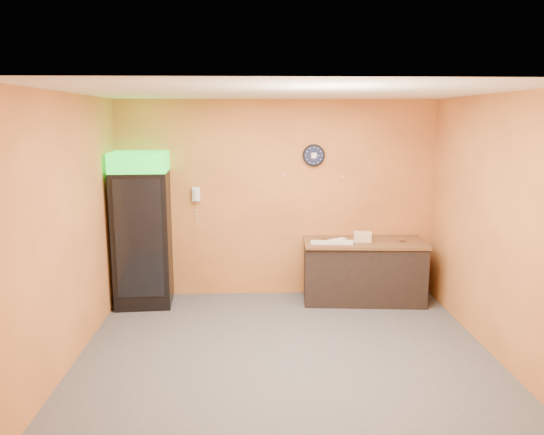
{
  "coord_description": "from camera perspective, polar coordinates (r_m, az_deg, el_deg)",
  "views": [
    {
      "loc": [
        -0.36,
        -5.48,
        2.54
      ],
      "look_at": [
        -0.12,
        0.6,
        1.4
      ],
      "focal_mm": 35.0,
      "sensor_mm": 36.0,
      "label": 1
    }
  ],
  "objects": [
    {
      "name": "butcher_paper",
      "position": [
        7.47,
        9.88,
        -2.62
      ],
      "size": [
        1.71,
        0.9,
        0.04
      ],
      "primitive_type": "cube",
      "rotation": [
        0.0,
        0.0,
        -0.06
      ],
      "color": "brown",
      "rests_on": "prep_counter"
    },
    {
      "name": "beverage_cooler",
      "position": [
        7.39,
        -13.84,
        -1.48
      ],
      "size": [
        0.78,
        0.79,
        2.1
      ],
      "rotation": [
        0.0,
        0.0,
        0.07
      ],
      "color": "black",
      "rests_on": "floor"
    },
    {
      "name": "wall_phone",
      "position": [
        7.54,
        -8.15,
        2.49
      ],
      "size": [
        0.11,
        0.1,
        0.2
      ],
      "color": "white",
      "rests_on": "back_wall"
    },
    {
      "name": "wall_clock",
      "position": [
        7.52,
        4.51,
        6.68
      ],
      "size": [
        0.31,
        0.06,
        0.31
      ],
      "color": "black",
      "rests_on": "back_wall"
    },
    {
      "name": "right_wall",
      "position": [
        6.17,
        22.84,
        -0.83
      ],
      "size": [
        0.02,
        4.0,
        2.8
      ],
      "primitive_type": "cube",
      "color": "#DD8A3E",
      "rests_on": "floor"
    },
    {
      "name": "back_wall",
      "position": [
        7.57,
        0.52,
        2.0
      ],
      "size": [
        4.5,
        0.02,
        2.8
      ],
      "primitive_type": "cube",
      "color": "#DD8A3E",
      "rests_on": "floor"
    },
    {
      "name": "wrapped_sandwich_right",
      "position": [
        7.36,
        7.08,
        -2.44
      ],
      "size": [
        0.27,
        0.22,
        0.04
      ],
      "primitive_type": "cube",
      "rotation": [
        0.0,
        0.0,
        0.59
      ],
      "color": "silver",
      "rests_on": "butcher_paper"
    },
    {
      "name": "sub_roll_stack",
      "position": [
        7.36,
        9.72,
        -2.07
      ],
      "size": [
        0.23,
        0.08,
        0.15
      ],
      "rotation": [
        0.0,
        0.0,
        -0.02
      ],
      "color": "beige",
      "rests_on": "butcher_paper"
    },
    {
      "name": "floor",
      "position": [
        6.05,
        1.44,
        -14.18
      ],
      "size": [
        4.5,
        4.5,
        0.0
      ],
      "primitive_type": "plane",
      "color": "#47474C",
      "rests_on": "ground"
    },
    {
      "name": "wrapped_sandwich_mid",
      "position": [
        7.23,
        7.5,
        -2.65
      ],
      "size": [
        0.33,
        0.17,
        0.04
      ],
      "primitive_type": "cube",
      "rotation": [
        0.0,
        0.0,
        -0.16
      ],
      "color": "silver",
      "rests_on": "butcher_paper"
    },
    {
      "name": "left_wall",
      "position": [
        5.9,
        -20.86,
        -1.18
      ],
      "size": [
        0.02,
        4.0,
        2.8
      ],
      "primitive_type": "cube",
      "color": "#DD8A3E",
      "rests_on": "floor"
    },
    {
      "name": "prep_counter",
      "position": [
        7.58,
        9.78,
        -5.8
      ],
      "size": [
        1.7,
        0.86,
        0.82
      ],
      "primitive_type": "cube",
      "rotation": [
        0.0,
        0.0,
        -0.08
      ],
      "color": "black",
      "rests_on": "floor"
    },
    {
      "name": "ceiling",
      "position": [
        5.49,
        1.58,
        13.37
      ],
      "size": [
        4.5,
        4.0,
        0.02
      ],
      "primitive_type": "cube",
      "color": "white",
      "rests_on": "back_wall"
    },
    {
      "name": "kitchen_tool",
      "position": [
        7.65,
        10.48,
        -1.92
      ],
      "size": [
        0.07,
        0.07,
        0.07
      ],
      "primitive_type": "cylinder",
      "color": "silver",
      "rests_on": "butcher_paper"
    },
    {
      "name": "wrapped_sandwich_left",
      "position": [
        7.2,
        5.27,
        -2.68
      ],
      "size": [
        0.28,
        0.15,
        0.04
      ],
      "primitive_type": "cube",
      "rotation": [
        0.0,
        0.0,
        -0.19
      ],
      "color": "silver",
      "rests_on": "butcher_paper"
    }
  ]
}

